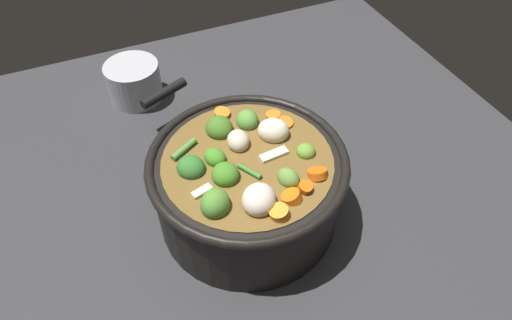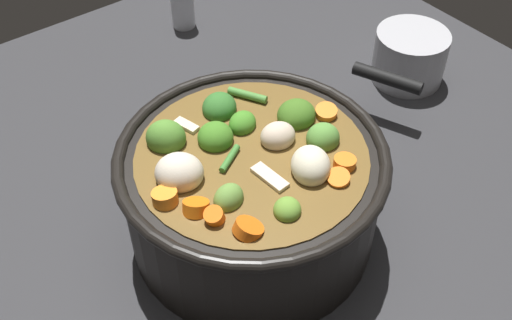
{
  "view_description": "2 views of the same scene",
  "coord_description": "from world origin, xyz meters",
  "views": [
    {
      "loc": [
        0.16,
        0.41,
        0.59
      ],
      "look_at": [
        -0.02,
        -0.0,
        0.11
      ],
      "focal_mm": 32.11,
      "sensor_mm": 36.0,
      "label": 1
    },
    {
      "loc": [
        -0.36,
        0.28,
        0.57
      ],
      "look_at": [
        0.01,
        -0.01,
        0.1
      ],
      "focal_mm": 43.64,
      "sensor_mm": 36.0,
      "label": 2
    }
  ],
  "objects": [
    {
      "name": "ground_plane",
      "position": [
        0.0,
        0.0,
        0.0
      ],
      "size": [
        1.1,
        1.1,
        0.0
      ],
      "primitive_type": "plane",
      "color": "#2D2D30"
    },
    {
      "name": "cooking_pot",
      "position": [
        0.0,
        0.0,
        0.07
      ],
      "size": [
        0.29,
        0.29,
        0.15
      ],
      "color": "black",
      "rests_on": "ground_plane"
    },
    {
      "name": "salt_shaker",
      "position": [
        0.42,
        -0.17,
        0.04
      ],
      "size": [
        0.04,
        0.04,
        0.08
      ],
      "color": "silver",
      "rests_on": "ground_plane"
    },
    {
      "name": "small_saucepan",
      "position": [
        0.09,
        -0.36,
        0.04
      ],
      "size": [
        0.14,
        0.17,
        0.08
      ],
      "color": "#ADADB2",
      "rests_on": "ground_plane"
    }
  ]
}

